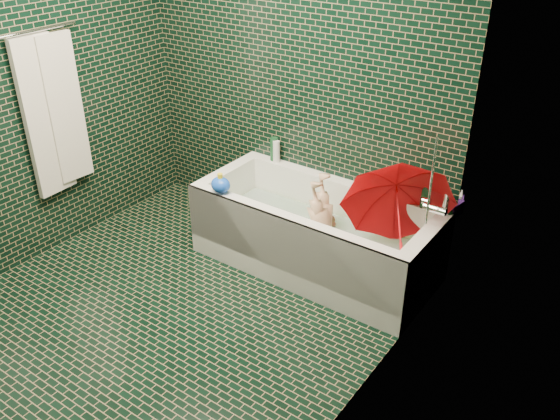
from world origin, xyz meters
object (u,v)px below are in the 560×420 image
Objects in this scene: rubber_duck at (400,192)px; bath_toy at (221,185)px; child at (324,231)px; bathtub at (314,241)px; umbrella at (399,217)px.

rubber_duck is 1.24m from bath_toy.
child is 7.11× the size of rubber_duck.
umbrella is (0.61, 0.01, 0.39)m from bathtub.
rubber_duck is (-0.15, 0.35, -0.01)m from umbrella.
rubber_duck reaches higher than bathtub.
child is at bearing 2.65° from bath_toy.
umbrella reaches higher than rubber_duck.
bathtub is at bearing 4.01° from bath_toy.
rubber_duck is at bearing 125.76° from child.
bathtub is 0.12m from child.
umbrella is at bearing -85.72° from rubber_duck.
bathtub is 9.53× the size of bath_toy.
umbrella is (0.54, -0.00, 0.29)m from child.
bath_toy is at bearing -152.62° from bathtub.
bath_toy is (-0.65, -0.32, 0.30)m from child.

